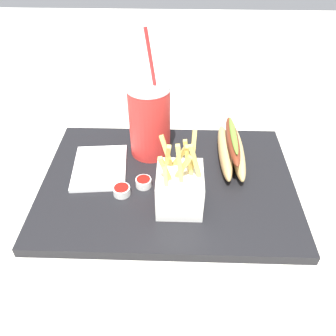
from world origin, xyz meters
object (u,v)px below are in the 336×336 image
Objects in this scene: napkin_stack at (100,167)px; ketchup_cup_1 at (122,190)px; fries_basket at (180,187)px; ketchup_cup_2 at (144,182)px; soda_cup at (150,120)px; hot_dog_1 at (231,149)px.

ketchup_cup_1 is at bearing -52.48° from napkin_stack.
fries_basket reaches higher than napkin_stack.
ketchup_cup_1 is 1.06× the size of ketchup_cup_2.
ketchup_cup_1 is 0.09m from napkin_stack.
soda_cup reaches higher than hot_dog_1.
napkin_stack is at bearing -148.10° from soda_cup.
hot_dog_1 is 0.28m from napkin_stack.
ketchup_cup_1 is (-0.22, -0.11, -0.02)m from hot_dog_1.
fries_basket is at bearing -11.44° from ketchup_cup_1.
hot_dog_1 is (0.17, -0.02, -0.05)m from soda_cup.
hot_dog_1 is 0.20m from ketchup_cup_2.
soda_cup reaches higher than napkin_stack.
ketchup_cup_2 is (-0.01, -0.11, -0.07)m from soda_cup.
ketchup_cup_2 is at bearing -26.85° from napkin_stack.
hot_dog_1 reaches higher than napkin_stack.
fries_basket is at bearing -128.49° from hot_dog_1.
hot_dog_1 is at bearing 27.65° from ketchup_cup_1.
ketchup_cup_2 is at bearing -93.28° from soda_cup.
napkin_stack is (-0.10, -0.06, -0.08)m from soda_cup.
hot_dog_1 is (0.11, 0.14, -0.01)m from fries_basket.
fries_basket is at bearing -68.03° from soda_cup.
napkin_stack is (-0.05, 0.07, -0.01)m from ketchup_cup_1.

